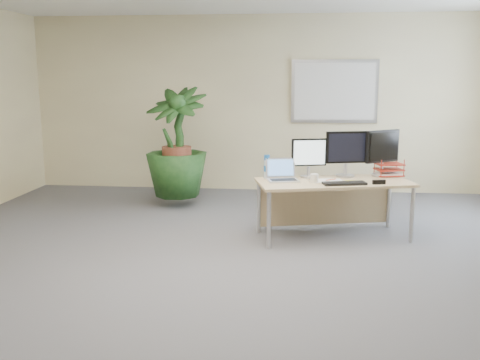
# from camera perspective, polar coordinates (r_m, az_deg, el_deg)

# --- Properties ---
(floor) EXTENTS (8.00, 8.00, 0.00)m
(floor) POSITION_cam_1_polar(r_m,az_deg,el_deg) (4.72, -2.07, -11.00)
(floor) COLOR #4C4C52
(floor) RESTS_ON ground
(back_wall) EXTENTS (7.00, 0.04, 2.70)m
(back_wall) POSITION_cam_1_polar(r_m,az_deg,el_deg) (8.37, 1.67, 8.09)
(back_wall) COLOR #C4B38B
(back_wall) RESTS_ON floor
(whiteboard) EXTENTS (1.30, 0.04, 0.95)m
(whiteboard) POSITION_cam_1_polar(r_m,az_deg,el_deg) (8.32, 10.04, 9.29)
(whiteboard) COLOR #BABABF
(whiteboard) RESTS_ON back_wall
(desk) EXTENTS (1.79, 1.08, 0.64)m
(desk) POSITION_cam_1_polar(r_m,az_deg,el_deg) (6.06, 9.69, -1.16)
(desk) COLOR tan
(desk) RESTS_ON floor
(floor_plant) EXTENTS (1.05, 1.05, 1.50)m
(floor_plant) POSITION_cam_1_polar(r_m,az_deg,el_deg) (7.34, -6.76, 2.92)
(floor_plant) COLOR #123314
(floor_plant) RESTS_ON floor
(monitor_left) EXTENTS (0.39, 0.18, 0.44)m
(monitor_left) POSITION_cam_1_polar(r_m,az_deg,el_deg) (6.07, 7.37, 2.63)
(monitor_left) COLOR #B1B1B6
(monitor_left) RESTS_ON desk
(monitor_right) EXTENTS (0.46, 0.21, 0.52)m
(monitor_right) POSITION_cam_1_polar(r_m,az_deg,el_deg) (6.19, 11.25, 3.07)
(monitor_right) COLOR #B1B1B6
(monitor_right) RESTS_ON desk
(monitor_dark) EXTENTS (0.41, 0.32, 0.53)m
(monitor_dark) POSITION_cam_1_polar(r_m,az_deg,el_deg) (6.33, 14.96, 3.13)
(monitor_dark) COLOR #B1B1B6
(monitor_dark) RESTS_ON desk
(laptop) EXTENTS (0.39, 0.36, 0.24)m
(laptop) POSITION_cam_1_polar(r_m,az_deg,el_deg) (5.91, 4.50, 0.55)
(laptop) COLOR silver
(laptop) RESTS_ON desk
(keyboard) EXTENTS (0.48, 0.26, 0.03)m
(keyboard) POSITION_cam_1_polar(r_m,az_deg,el_deg) (5.77, 11.08, -0.35)
(keyboard) COLOR black
(keyboard) RESTS_ON desk
(coffee_mug) EXTENTS (0.12, 0.09, 0.10)m
(coffee_mug) POSITION_cam_1_polar(r_m,az_deg,el_deg) (5.81, 7.90, 0.17)
(coffee_mug) COLOR silver
(coffee_mug) RESTS_ON desk
(spiral_notebook) EXTENTS (0.30, 0.24, 0.01)m
(spiral_notebook) POSITION_cam_1_polar(r_m,az_deg,el_deg) (5.92, 9.49, -0.09)
(spiral_notebook) COLOR white
(spiral_notebook) RESTS_ON desk
(orange_pen) EXTENTS (0.11, 0.10, 0.01)m
(orange_pen) POSITION_cam_1_polar(r_m,az_deg,el_deg) (5.94, 9.68, 0.04)
(orange_pen) COLOR #D74717
(orange_pen) RESTS_ON spiral_notebook
(yellow_highlighter) EXTENTS (0.11, 0.02, 0.01)m
(yellow_highlighter) POSITION_cam_1_polar(r_m,az_deg,el_deg) (5.94, 11.64, -0.10)
(yellow_highlighter) COLOR #FBF71A
(yellow_highlighter) RESTS_ON desk
(water_bottle) EXTENTS (0.07, 0.07, 0.27)m
(water_bottle) POSITION_cam_1_polar(r_m,az_deg,el_deg) (6.00, 2.87, 1.37)
(water_bottle) COLOR silver
(water_bottle) RESTS_ON desk
(letter_tray) EXTENTS (0.34, 0.29, 0.14)m
(letter_tray) POSITION_cam_1_polar(r_m,az_deg,el_deg) (6.38, 15.59, 0.98)
(letter_tray) COLOR #9E2113
(letter_tray) RESTS_ON desk
(stapler) EXTENTS (0.14, 0.07, 0.05)m
(stapler) POSITION_cam_1_polar(r_m,az_deg,el_deg) (5.87, 14.60, -0.21)
(stapler) COLOR black
(stapler) RESTS_ON desk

